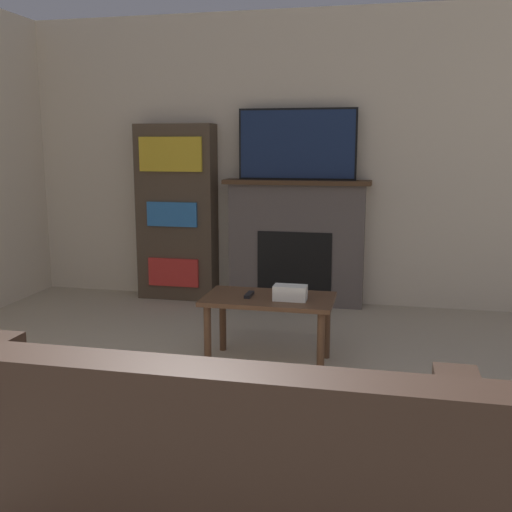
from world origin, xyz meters
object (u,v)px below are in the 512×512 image
(tv, at_px, (297,144))
(couch, at_px, (174,497))
(coffee_table, at_px, (269,307))
(bookshelf, at_px, (177,212))
(fireplace, at_px, (296,242))

(tv, xyz_separation_m, couch, (0.15, -3.71, -1.20))
(coffee_table, relative_size, bookshelf, 0.52)
(couch, bearing_deg, coffee_table, 92.37)
(bookshelf, bearing_deg, couch, -70.47)
(fireplace, bearing_deg, bookshelf, -178.88)
(couch, bearing_deg, tv, 92.27)
(fireplace, height_order, bookshelf, bookshelf)
(tv, height_order, couch, tv)
(fireplace, height_order, coffee_table, fireplace)
(couch, bearing_deg, bookshelf, 109.53)
(fireplace, bearing_deg, couch, -87.74)
(fireplace, relative_size, coffee_table, 1.54)
(couch, xyz_separation_m, bookshelf, (-1.32, 3.71, 0.55))
(fireplace, bearing_deg, tv, -90.00)
(fireplace, xyz_separation_m, coffee_table, (0.06, -1.62, -0.19))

